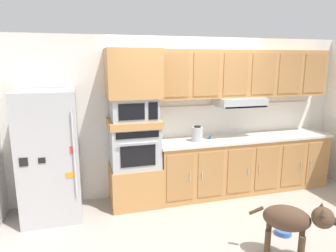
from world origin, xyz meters
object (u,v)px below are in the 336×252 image
(screwdriver, at_px, (210,138))
(microwave, at_px, (134,109))
(built_in_oven, at_px, (134,146))
(dog_food_bowl, at_px, (283,232))
(electric_kettle, at_px, (197,134))
(refrigerator, at_px, (50,156))
(dog, at_px, (294,220))

(screwdriver, bearing_deg, microwave, -177.75)
(built_in_oven, xyz_separation_m, dog_food_bowl, (1.63, -1.36, -0.87))
(built_in_oven, relative_size, electric_kettle, 2.92)
(built_in_oven, bearing_deg, refrigerator, -176.69)
(refrigerator, relative_size, electric_kettle, 7.33)
(microwave, bearing_deg, refrigerator, -176.69)
(built_in_oven, xyz_separation_m, dog, (1.40, -1.80, -0.44))
(refrigerator, height_order, dog_food_bowl, refrigerator)
(screwdriver, bearing_deg, dog, -84.40)
(refrigerator, bearing_deg, dog, -34.03)
(screwdriver, relative_size, electric_kettle, 0.70)
(refrigerator, distance_m, dog_food_bowl, 3.20)
(built_in_oven, distance_m, dog, 2.32)
(refrigerator, relative_size, microwave, 2.73)
(screwdriver, distance_m, dog_food_bowl, 1.72)
(electric_kettle, bearing_deg, refrigerator, -179.46)
(dog_food_bowl, bearing_deg, refrigerator, 155.13)
(microwave, height_order, dog_food_bowl, microwave)
(refrigerator, xyz_separation_m, electric_kettle, (2.14, 0.02, 0.15))
(screwdriver, relative_size, dog_food_bowl, 0.84)
(dog, bearing_deg, screwdriver, 133.59)
(built_in_oven, bearing_deg, dog_food_bowl, -39.95)
(built_in_oven, height_order, microwave, microwave)
(dog, xyz_separation_m, dog_food_bowl, (0.23, 0.44, -0.43))
(screwdriver, xyz_separation_m, electric_kettle, (-0.25, -0.10, 0.10))
(refrigerator, distance_m, screwdriver, 2.39)
(built_in_oven, bearing_deg, screwdriver, 2.25)
(screwdriver, distance_m, electric_kettle, 0.29)
(screwdriver, height_order, dog, screwdriver)
(microwave, distance_m, electric_kettle, 1.06)
(dog, bearing_deg, refrigerator, -176.04)
(screwdriver, distance_m, dog, 1.92)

